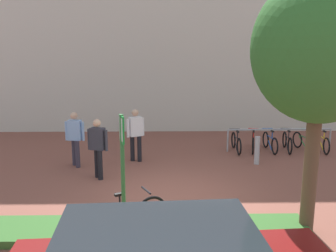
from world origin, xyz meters
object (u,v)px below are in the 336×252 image
(person_suited_navy, at_px, (98,145))
(person_shirt_white, at_px, (75,136))
(bike_rack_cluster, at_px, (279,142))
(person_casual_tan, at_px, (136,132))
(bike_at_sign, at_px, (129,215))
(bollard_steel, at_px, (257,150))
(parking_sign_post, at_px, (123,158))
(tree_sidewalk, at_px, (320,49))

(person_suited_navy, distance_m, person_shirt_white, 1.44)
(bike_rack_cluster, bearing_deg, person_casual_tan, -167.33)
(bike_at_sign, relative_size, person_shirt_white, 0.89)
(bollard_steel, distance_m, person_suited_navy, 5.01)
(parking_sign_post, height_order, bollard_steel, parking_sign_post)
(bike_at_sign, bearing_deg, person_shirt_white, 115.20)
(person_casual_tan, bearing_deg, person_shirt_white, -164.67)
(tree_sidewalk, height_order, person_suited_navy, tree_sidewalk)
(bike_rack_cluster, xyz_separation_m, person_shirt_white, (-6.89, -1.64, 0.64))
(parking_sign_post, bearing_deg, tree_sidewalk, 1.40)
(bike_rack_cluster, relative_size, bollard_steel, 4.18)
(parking_sign_post, relative_size, person_suited_navy, 1.41)
(bike_rack_cluster, xyz_separation_m, person_suited_navy, (-6.00, -2.77, 0.64))
(parking_sign_post, xyz_separation_m, person_casual_tan, (-0.09, 4.91, -0.61))
(bike_rack_cluster, height_order, person_suited_navy, person_suited_navy)
(bike_at_sign, relative_size, person_casual_tan, 0.89)
(bike_at_sign, height_order, person_shirt_white, person_shirt_white)
(parking_sign_post, bearing_deg, person_suited_navy, 107.64)
(person_casual_tan, bearing_deg, person_suited_navy, -120.03)
(bike_at_sign, xyz_separation_m, bollard_steel, (3.70, 4.40, 0.10))
(parking_sign_post, distance_m, person_suited_navy, 3.49)
(bike_at_sign, bearing_deg, person_suited_navy, 109.64)
(tree_sidewalk, bearing_deg, person_shirt_white, 142.44)
(tree_sidewalk, xyz_separation_m, person_suited_navy, (-4.72, 3.18, -2.64))
(bollard_steel, relative_size, person_suited_navy, 0.52)
(tree_sidewalk, relative_size, bike_rack_cluster, 1.34)
(bike_rack_cluster, xyz_separation_m, person_casual_tan, (-5.05, -1.13, 0.64))
(person_casual_tan, xyz_separation_m, person_shirt_white, (-1.84, -0.50, 0.00))
(tree_sidewalk, height_order, person_shirt_white, tree_sidewalk)
(tree_sidewalk, xyz_separation_m, bike_at_sign, (-3.60, 0.03, -3.27))
(parking_sign_post, height_order, bike_rack_cluster, parking_sign_post)
(person_casual_tan, bearing_deg, bike_at_sign, -87.88)
(tree_sidewalk, xyz_separation_m, bike_rack_cluster, (1.27, 5.96, -3.27))
(bike_at_sign, distance_m, bike_rack_cluster, 7.67)
(bike_at_sign, height_order, bollard_steel, bollard_steel)
(person_shirt_white, bearing_deg, person_suited_navy, -51.81)
(tree_sidewalk, distance_m, bike_rack_cluster, 6.91)
(person_casual_tan, relative_size, person_suited_navy, 1.00)
(tree_sidewalk, relative_size, parking_sign_post, 2.08)
(tree_sidewalk, xyz_separation_m, person_shirt_white, (-5.61, 4.32, -2.64))
(bollard_steel, distance_m, person_shirt_white, 5.74)
(person_suited_navy, bearing_deg, tree_sidewalk, -33.98)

